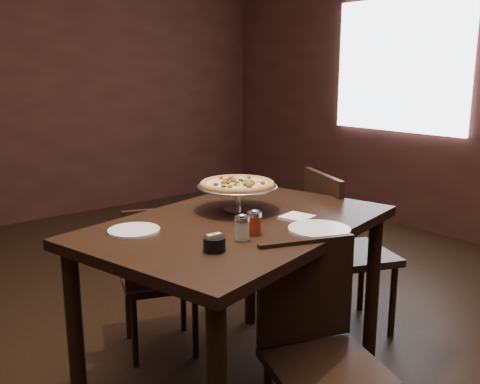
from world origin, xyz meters
TOP-DOWN VIEW (x-y plane):
  - room at (0.06, 0.03)m, footprint 6.04×7.04m
  - dining_table at (0.05, -0.03)m, footprint 1.49×1.16m
  - pizza_stand at (0.15, 0.10)m, footprint 0.37×0.37m
  - parmesan_shaker at (-0.10, -0.24)m, footprint 0.06×0.06m
  - pepper_flake_shaker at (-0.02, -0.22)m, footprint 0.06×0.06m
  - packet_caddy at (-0.26, -0.28)m, footprint 0.08×0.08m
  - napkin_stack at (0.27, -0.17)m, footprint 0.15×0.15m
  - plate_left at (-0.37, 0.11)m, footprint 0.21×0.21m
  - plate_near at (0.21, -0.35)m, footprint 0.25×0.25m
  - serving_spatula at (0.19, 0.01)m, footprint 0.14×0.14m
  - chair_far at (-0.04, 0.49)m, footprint 0.50×0.50m
  - chair_near at (0.02, -0.54)m, footprint 0.51×0.51m
  - chair_side at (0.89, 0.09)m, footprint 0.56×0.56m

SIDE VIEW (x-z plane):
  - chair_far at x=-0.04m, z-range 0.04..0.86m
  - chair_near at x=0.02m, z-range 0.04..0.88m
  - chair_side at x=0.89m, z-range 0.04..0.96m
  - dining_table at x=0.05m, z-range 0.31..1.13m
  - plate_left at x=-0.37m, z-range 0.83..0.84m
  - plate_near at x=0.21m, z-range 0.83..0.84m
  - napkin_stack at x=0.27m, z-range 0.83..0.84m
  - packet_caddy at x=-0.26m, z-range 0.82..0.89m
  - pepper_flake_shaker at x=-0.02m, z-range 0.83..0.93m
  - parmesan_shaker at x=-0.10m, z-range 0.83..0.93m
  - serving_spatula at x=0.19m, z-range 0.94..0.96m
  - pizza_stand at x=0.15m, z-range 0.88..1.03m
  - room at x=0.06m, z-range -0.02..2.82m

